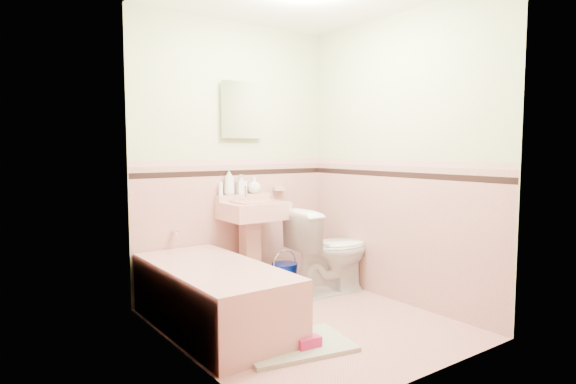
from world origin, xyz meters
TOP-DOWN VIEW (x-y plane):
  - floor at (0.00, 0.00)m, footprint 2.20×2.20m
  - wall_back at (0.00, 1.10)m, footprint 2.50×0.00m
  - wall_front at (0.00, -1.10)m, footprint 2.50×0.00m
  - wall_left at (-1.00, 0.00)m, footprint 0.00×2.50m
  - wall_right at (1.00, 0.00)m, footprint 0.00×2.50m
  - wainscot_back at (0.00, 1.09)m, footprint 2.00×0.00m
  - wainscot_front at (0.00, -1.09)m, footprint 2.00×0.00m
  - wainscot_left at (-0.99, 0.00)m, footprint 0.00×2.20m
  - wainscot_right at (0.99, 0.00)m, footprint 0.00×2.20m
  - accent_back at (0.00, 1.08)m, footprint 2.00×0.00m
  - accent_front at (0.00, -1.08)m, footprint 2.00×0.00m
  - accent_left at (-0.98, 0.00)m, footprint 0.00×2.20m
  - accent_right at (0.98, 0.00)m, footprint 0.00×2.20m
  - cap_back at (0.00, 1.08)m, footprint 2.00×0.00m
  - cap_front at (0.00, -1.08)m, footprint 2.00×0.00m
  - cap_left at (-0.98, 0.00)m, footprint 0.00×2.20m
  - cap_right at (0.98, 0.00)m, footprint 0.00×2.20m
  - bathtub at (-0.63, 0.33)m, footprint 0.70×1.50m
  - tub_faucet at (-0.63, 1.05)m, footprint 0.04×0.12m
  - sink at (0.05, 0.86)m, footprint 0.55×0.48m
  - sink_faucet at (0.05, 1.00)m, footprint 0.02×0.02m
  - medicine_cabinet at (0.05, 1.07)m, footprint 0.36×0.04m
  - soap_dish at (0.47, 1.06)m, footprint 0.11×0.07m
  - soap_bottle_left at (-0.09, 1.04)m, footprint 0.11×0.11m
  - soap_bottle_mid at (0.03, 1.04)m, footprint 0.09×0.09m
  - soap_bottle_right at (0.17, 1.04)m, footprint 0.15×0.15m
  - tube at (-0.18, 1.04)m, footprint 0.04×0.04m
  - toilet at (0.67, 0.52)m, footprint 0.81×0.49m
  - bucket at (0.39, 0.85)m, footprint 0.26×0.26m
  - bath_mat at (-0.35, -0.32)m, footprint 0.82×0.63m
  - shoe at (-0.31, -0.42)m, footprint 0.17×0.09m

SIDE VIEW (x-z plane):
  - floor at x=0.00m, z-range 0.00..0.00m
  - bath_mat at x=-0.35m, z-range 0.00..0.03m
  - shoe at x=-0.31m, z-range 0.03..0.10m
  - bucket at x=0.39m, z-range 0.00..0.25m
  - bathtub at x=-0.63m, z-range 0.00..0.45m
  - toilet at x=0.67m, z-range 0.00..0.80m
  - sink at x=0.05m, z-range 0.00..0.86m
  - wainscot_back at x=0.00m, z-range -0.40..1.60m
  - wainscot_front at x=0.00m, z-range -0.40..1.60m
  - wainscot_left at x=-0.99m, z-range -0.50..1.70m
  - wainscot_right at x=0.99m, z-range -0.50..1.70m
  - tub_faucet at x=-0.63m, z-range 0.61..0.65m
  - sink_faucet at x=0.05m, z-range 0.90..1.00m
  - soap_dish at x=0.47m, z-range 0.93..0.97m
  - tube at x=-0.18m, z-range 0.92..1.04m
  - soap_bottle_right at x=0.17m, z-range 0.92..1.08m
  - soap_bottle_mid at x=0.03m, z-range 0.92..1.11m
  - soap_bottle_left at x=-0.09m, z-range 0.92..1.17m
  - accent_left at x=-0.98m, z-range 0.02..2.22m
  - accent_right at x=0.98m, z-range 0.02..2.22m
  - accent_back at x=0.00m, z-range 0.12..2.12m
  - accent_front at x=0.00m, z-range 0.12..2.12m
  - cap_back at x=0.00m, z-range 0.22..2.22m
  - cap_front at x=0.00m, z-range 0.22..2.22m
  - cap_left at x=-0.98m, z-range 0.12..2.32m
  - cap_right at x=0.98m, z-range 0.12..2.32m
  - wall_back at x=0.00m, z-range 0.00..2.50m
  - wall_front at x=0.00m, z-range 0.00..2.50m
  - wall_left at x=-1.00m, z-range 0.00..2.50m
  - wall_right at x=1.00m, z-range 0.00..2.50m
  - medicine_cabinet at x=0.05m, z-range 1.48..1.92m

